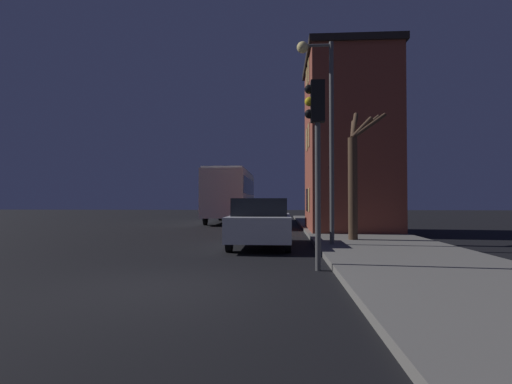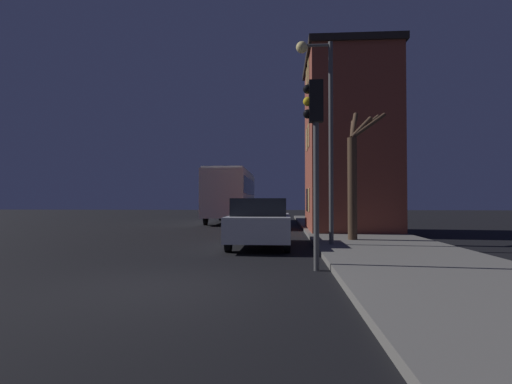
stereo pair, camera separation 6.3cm
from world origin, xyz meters
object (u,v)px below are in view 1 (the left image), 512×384
at_px(bare_tree, 355,170).
at_px(bus, 231,192).
at_px(streetlamp, 323,112).
at_px(traffic_light, 316,134).
at_px(car_near_lane, 261,222).
at_px(car_mid_lane, 269,214).

xyz_separation_m(bare_tree, bus, (-6.12, 13.21, -0.49)).
height_order(streetlamp, bare_tree, streetlamp).
bearing_deg(bus, bare_tree, -65.13).
bearing_deg(streetlamp, traffic_light, -98.07).
relative_size(traffic_light, bare_tree, 0.87).
bearing_deg(bus, car_near_lane, -78.84).
distance_m(bare_tree, bus, 14.57).
bearing_deg(traffic_light, streetlamp, 81.93).
distance_m(bare_tree, car_near_lane, 3.93).
bearing_deg(traffic_light, car_near_lane, 107.98).
distance_m(traffic_light, car_mid_lane, 13.63).
bearing_deg(bare_tree, traffic_light, -108.22).
relative_size(bus, car_mid_lane, 2.11).
xyz_separation_m(traffic_light, bus, (-4.27, 18.83, -0.83)).
height_order(traffic_light, bus, traffic_light).
xyz_separation_m(traffic_light, car_near_lane, (-1.43, 4.39, -2.14)).
relative_size(streetlamp, bare_tree, 1.36).
xyz_separation_m(bare_tree, car_mid_lane, (-3.28, 7.76, -1.82)).
bearing_deg(car_mid_lane, streetlamp, -78.16).
height_order(traffic_light, car_mid_lane, traffic_light).
bearing_deg(streetlamp, bus, 107.93).
bearing_deg(bare_tree, car_mid_lane, 112.92).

